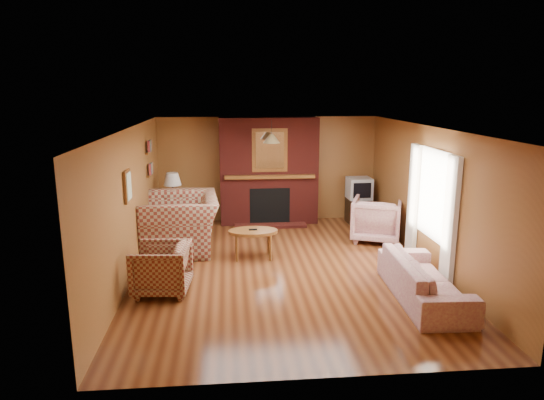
{
  "coord_description": "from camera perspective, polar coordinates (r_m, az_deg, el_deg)",
  "views": [
    {
      "loc": [
        -0.92,
        -7.79,
        3.01
      ],
      "look_at": [
        -0.15,
        0.6,
        1.08
      ],
      "focal_mm": 32.0,
      "sensor_mm": 36.0,
      "label": 1
    }
  ],
  "objects": [
    {
      "name": "floor",
      "position": [
        8.4,
        1.39,
        -8.07
      ],
      "size": [
        6.5,
        6.5,
        0.0
      ],
      "primitive_type": "plane",
      "color": "#4B2310",
      "rests_on": "ground"
    },
    {
      "name": "coffee_table",
      "position": [
        8.78,
        -2.25,
        -3.97
      ],
      "size": [
        0.89,
        0.55,
        0.55
      ],
      "color": "brown",
      "rests_on": "floor"
    },
    {
      "name": "wall_right",
      "position": [
        8.7,
        18.03,
        0.27
      ],
      "size": [
        0.0,
        6.5,
        6.5
      ],
      "primitive_type": "plane",
      "rotation": [
        1.57,
        0.0,
        -1.57
      ],
      "color": "#99612F",
      "rests_on": "floor"
    },
    {
      "name": "crt_tv",
      "position": [
        11.21,
        10.22,
        1.37
      ],
      "size": [
        0.53,
        0.53,
        0.48
      ],
      "color": "#AFB1B7",
      "rests_on": "tv_stand"
    },
    {
      "name": "ceiling",
      "position": [
        7.87,
        1.49,
        8.48
      ],
      "size": [
        6.5,
        6.5,
        0.0
      ],
      "primitive_type": "plane",
      "rotation": [
        3.14,
        0.0,
        0.0
      ],
      "color": "silver",
      "rests_on": "wall_back"
    },
    {
      "name": "floral_armchair",
      "position": [
        10.02,
        12.21,
        -2.25
      ],
      "size": [
        1.22,
        1.24,
        0.88
      ],
      "primitive_type": "imported",
      "rotation": [
        0.0,
        0.0,
        2.77
      ],
      "color": "beige",
      "rests_on": "floor"
    },
    {
      "name": "plaid_armchair",
      "position": [
        7.53,
        -12.91,
        -7.88
      ],
      "size": [
        0.89,
        0.87,
        0.75
      ],
      "primitive_type": "imported",
      "rotation": [
        0.0,
        0.0,
        -1.65
      ],
      "color": "maroon",
      "rests_on": "floor"
    },
    {
      "name": "tv_stand",
      "position": [
        11.33,
        10.11,
        -1.21
      ],
      "size": [
        0.53,
        0.48,
        0.56
      ],
      "primitive_type": "cube",
      "rotation": [
        0.0,
        0.0,
        0.02
      ],
      "color": "black",
      "rests_on": "floor"
    },
    {
      "name": "wall_front",
      "position": [
        4.97,
        5.82,
        -8.49
      ],
      "size": [
        6.5,
        0.0,
        6.5
      ],
      "primitive_type": "plane",
      "rotation": [
        -1.57,
        0.0,
        0.0
      ],
      "color": "#99612F",
      "rests_on": "floor"
    },
    {
      "name": "fireplace",
      "position": [
        10.97,
        -0.37,
        3.33
      ],
      "size": [
        2.2,
        0.82,
        2.4
      ],
      "color": "#581813",
      "rests_on": "floor"
    },
    {
      "name": "botanical_print",
      "position": [
        7.79,
        -16.62,
        1.57
      ],
      "size": [
        0.05,
        0.4,
        0.5
      ],
      "color": "brown",
      "rests_on": "wall_left"
    },
    {
      "name": "table_lamp",
      "position": [
        10.5,
        -11.62,
        1.66
      ],
      "size": [
        0.38,
        0.38,
        0.62
      ],
      "color": "white",
      "rests_on": "side_table"
    },
    {
      "name": "floral_sofa",
      "position": [
        7.49,
        17.46,
        -8.85
      ],
      "size": [
        0.91,
        2.13,
        0.61
      ],
      "primitive_type": "imported",
      "rotation": [
        0.0,
        0.0,
        1.53
      ],
      "color": "beige",
      "rests_on": "floor"
    },
    {
      "name": "plaid_loveseat",
      "position": [
        9.38,
        -10.77,
        -2.67
      ],
      "size": [
        1.54,
        1.73,
        1.05
      ],
      "primitive_type": "imported",
      "rotation": [
        0.0,
        0.0,
        -1.49
      ],
      "color": "maroon",
      "rests_on": "floor"
    },
    {
      "name": "window_right",
      "position": [
        8.51,
        18.22,
        -0.51
      ],
      "size": [
        0.1,
        1.85,
        2.0
      ],
      "color": "beige",
      "rests_on": "wall_right"
    },
    {
      "name": "bookshelf",
      "position": [
        9.9,
        -14.1,
        4.74
      ],
      "size": [
        0.09,
        0.55,
        0.71
      ],
      "color": "brown",
      "rests_on": "wall_left"
    },
    {
      "name": "wall_back",
      "position": [
        11.22,
        -0.49,
        3.65
      ],
      "size": [
        6.5,
        0.0,
        6.5
      ],
      "primitive_type": "plane",
      "rotation": [
        1.57,
        0.0,
        0.0
      ],
      "color": "#99612F",
      "rests_on": "floor"
    },
    {
      "name": "pendant_light",
      "position": [
        10.18,
        -0.05,
        7.23
      ],
      "size": [
        0.36,
        0.36,
        0.48
      ],
      "color": "black",
      "rests_on": "ceiling"
    },
    {
      "name": "side_table",
      "position": [
        10.65,
        -11.45,
        -1.91
      ],
      "size": [
        0.5,
        0.5,
        0.66
      ],
      "primitive_type": "cube",
      "rotation": [
        0.0,
        0.0,
        -0.0
      ],
      "color": "brown",
      "rests_on": "floor"
    },
    {
      "name": "wall_left",
      "position": [
        8.15,
        -16.3,
        -0.43
      ],
      "size": [
        0.0,
        6.5,
        6.5
      ],
      "primitive_type": "plane",
      "rotation": [
        1.57,
        0.0,
        1.57
      ],
      "color": "#99612F",
      "rests_on": "floor"
    }
  ]
}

